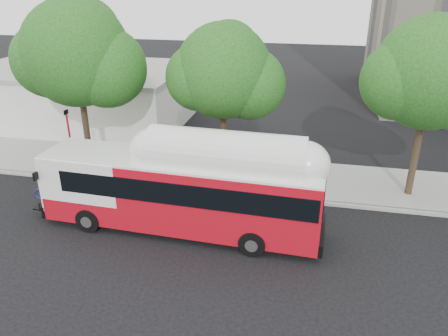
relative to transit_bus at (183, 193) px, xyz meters
The scene contains 10 objects.
ground 2.46m from the transit_bus, ahead, with size 120.00×120.00×0.00m, color black.
sidewalk 6.75m from the transit_bus, 75.62° to the left, with size 60.00×5.00×0.15m, color gray.
curb_strip 4.42m from the transit_bus, 66.44° to the left, with size 60.00×0.30×0.15m, color gray.
red_curb_segment 4.34m from the transit_bus, 110.39° to the left, with size 10.00×0.32×0.16m, color maroon.
street_tree_left 9.96m from the transit_bus, 142.13° to the left, with size 6.67×5.80×9.74m.
street_tree_mid 7.22m from the transit_bus, 80.09° to the left, with size 5.75×5.00×8.62m.
street_tree_right 13.19m from the transit_bus, 27.16° to the left, with size 6.21×5.40×9.18m.
low_commercial_bldg 18.55m from the transit_bus, 131.87° to the left, with size 16.20×10.20×4.25m.
transit_bus is the anchor object (origin of this frame).
signal_pole 8.66m from the transit_bus, 152.52° to the left, with size 0.11×0.38×4.04m.
Camera 1 is at (3.73, -16.25, 10.73)m, focal length 35.00 mm.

